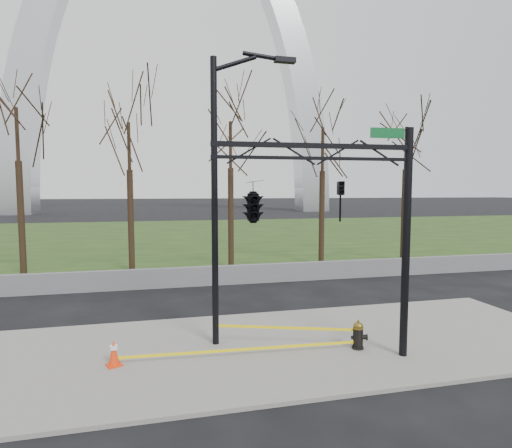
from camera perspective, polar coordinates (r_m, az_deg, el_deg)
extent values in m
plane|color=black|center=(11.81, 2.89, -17.22)|extent=(500.00, 500.00, 0.00)
cube|color=gray|center=(11.79, 2.89, -16.99)|extent=(18.00, 6.00, 0.10)
cube|color=#203A15|center=(40.87, -8.86, -1.54)|extent=(120.00, 40.00, 0.06)
cube|color=#59595B|center=(19.18, -3.80, -7.23)|extent=(60.00, 0.30, 0.90)
cylinder|color=black|center=(11.82, 14.29, -16.66)|extent=(0.32, 0.32, 0.06)
cylinder|color=black|center=(11.73, 14.32, -15.50)|extent=(0.24, 0.24, 0.56)
cylinder|color=black|center=(11.74, 15.32, -15.27)|extent=(0.23, 0.21, 0.15)
cylinder|color=black|center=(11.71, 13.61, -15.43)|extent=(0.12, 0.12, 0.09)
cylinder|color=brown|center=(11.63, 14.35, -14.11)|extent=(0.28, 0.28, 0.06)
ellipsoid|color=brown|center=(11.61, 14.35, -13.85)|extent=(0.26, 0.26, 0.20)
cylinder|color=brown|center=(11.58, 14.36, -13.32)|extent=(0.06, 0.06, 0.08)
cube|color=red|center=(11.06, -19.55, -18.37)|extent=(0.45, 0.45, 0.04)
cone|color=red|center=(10.94, -19.60, -16.78)|extent=(0.26, 0.26, 0.62)
cylinder|color=white|center=(10.90, -19.62, -16.23)|extent=(0.20, 0.20, 0.09)
cylinder|color=black|center=(11.09, -5.92, 2.58)|extent=(0.18, 0.18, 8.00)
cylinder|color=black|center=(11.69, -3.20, 21.82)|extent=(1.26, 0.12, 0.56)
cylinder|color=black|center=(11.94, 1.15, 22.72)|extent=(1.21, 0.12, 0.22)
cube|color=black|center=(12.07, 4.14, 22.25)|extent=(0.60, 0.22, 0.14)
cylinder|color=black|center=(11.01, 20.59, -2.93)|extent=(0.20, 0.20, 6.00)
cube|color=black|center=(9.94, 8.29, 10.98)|extent=(5.00, 0.39, 0.12)
cube|color=black|center=(9.91, 8.27, 9.25)|extent=(5.00, 0.35, 0.08)
cube|color=#0C5926|center=(10.73, 18.21, 12.21)|extent=(0.90, 0.09, 0.25)
imported|color=black|center=(10.13, 11.97, 3.16)|extent=(0.17, 0.21, 1.00)
imported|color=black|center=(9.52, -0.42, 3.17)|extent=(0.66, 2.51, 1.00)
cube|color=yellow|center=(11.52, 4.25, -14.52)|extent=(3.75, 1.26, 0.08)
cube|color=yellow|center=(10.93, -1.97, -17.43)|extent=(6.39, 0.39, 0.08)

